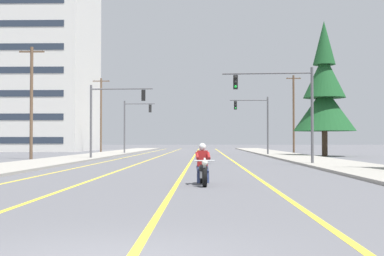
% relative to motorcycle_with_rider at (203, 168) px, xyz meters
% --- Properties ---
extents(lane_stripe_center, '(0.16, 100.00, 0.01)m').
position_rel_motorcycle_with_rider_xyz_m(lane_stripe_center, '(-0.92, 33.27, -0.58)').
color(lane_stripe_center, yellow).
rests_on(lane_stripe_center, ground).
extents(lane_stripe_left, '(0.16, 100.00, 0.01)m').
position_rel_motorcycle_with_rider_xyz_m(lane_stripe_left, '(-4.36, 33.27, -0.58)').
color(lane_stripe_left, yellow).
rests_on(lane_stripe_left, ground).
extents(lane_stripe_right, '(0.16, 100.00, 0.01)m').
position_rel_motorcycle_with_rider_xyz_m(lane_stripe_right, '(2.26, 33.27, -0.58)').
color(lane_stripe_right, yellow).
rests_on(lane_stripe_right, ground).
extents(lane_stripe_far_left, '(0.16, 100.00, 0.01)m').
position_rel_motorcycle_with_rider_xyz_m(lane_stripe_far_left, '(-7.19, 33.27, -0.58)').
color(lane_stripe_far_left, yellow).
rests_on(lane_stripe_far_left, ground).
extents(sidewalk_kerb_right, '(4.40, 110.00, 0.14)m').
position_rel_motorcycle_with_rider_xyz_m(sidewalk_kerb_right, '(8.38, 28.27, -0.52)').
color(sidewalk_kerb_right, '#9E998E').
rests_on(sidewalk_kerb_right, ground).
extents(sidewalk_kerb_left, '(4.40, 110.00, 0.14)m').
position_rel_motorcycle_with_rider_xyz_m(sidewalk_kerb_left, '(-10.76, 28.27, -0.52)').
color(sidewalk_kerb_left, '#9E998E').
rests_on(sidewalk_kerb_left, ground).
extents(motorcycle_with_rider, '(0.70, 2.19, 1.46)m').
position_rel_motorcycle_with_rider_xyz_m(motorcycle_with_rider, '(0.00, 0.00, 0.00)').
color(motorcycle_with_rider, black).
rests_on(motorcycle_with_rider, ground).
extents(traffic_signal_near_right, '(5.76, 0.55, 6.20)m').
position_rel_motorcycle_with_rider_xyz_m(traffic_signal_near_right, '(5.22, 14.98, 3.57)').
color(traffic_signal_near_right, '#56565B').
rests_on(traffic_signal_near_right, ground).
extents(traffic_signal_near_left, '(5.28, 0.49, 6.20)m').
position_rel_motorcycle_with_rider_xyz_m(traffic_signal_near_left, '(-7.84, 24.89, 3.54)').
color(traffic_signal_near_left, '#56565B').
rests_on(traffic_signal_near_left, ground).
extents(traffic_signal_mid_right, '(4.12, 0.41, 6.20)m').
position_rel_motorcycle_with_rider_xyz_m(traffic_signal_mid_right, '(5.68, 37.07, 3.46)').
color(traffic_signal_mid_right, '#56565B').
rests_on(traffic_signal_mid_right, ground).
extents(traffic_signal_mid_left, '(3.63, 0.39, 6.20)m').
position_rel_motorcycle_with_rider_xyz_m(traffic_signal_mid_left, '(-8.20, 42.26, 3.43)').
color(traffic_signal_mid_left, '#56565B').
rests_on(traffic_signal_mid_left, ground).
extents(utility_pole_left_near, '(2.12, 0.26, 9.43)m').
position_rel_motorcycle_with_rider_xyz_m(utility_pole_left_near, '(-14.41, 25.08, 4.33)').
color(utility_pole_left_near, brown).
rests_on(utility_pole_left_near, ground).
extents(utility_pole_right_far, '(1.89, 0.26, 10.10)m').
position_rel_motorcycle_with_rider_xyz_m(utility_pole_right_far, '(11.78, 50.04, 4.65)').
color(utility_pole_right_far, brown).
rests_on(utility_pole_right_far, ground).
extents(utility_pole_left_far, '(2.37, 0.26, 10.29)m').
position_rel_motorcycle_with_rider_xyz_m(utility_pole_left_far, '(-14.31, 54.22, 4.79)').
color(utility_pole_left_far, brown).
rests_on(utility_pole_left_far, ground).
extents(conifer_tree_right_verge_far, '(6.16, 6.16, 13.55)m').
position_rel_motorcycle_with_rider_xyz_m(conifer_tree_right_verge_far, '(12.07, 33.92, 5.62)').
color(conifer_tree_right_verge_far, '#423023').
rests_on(conifer_tree_right_verge_far, ground).
extents(apartment_building_far_left_block, '(19.78, 18.21, 29.41)m').
position_rel_motorcycle_with_rider_xyz_m(apartment_building_far_left_block, '(-27.37, 61.67, 14.12)').
color(apartment_building_far_left_block, silver).
rests_on(apartment_building_far_left_block, ground).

